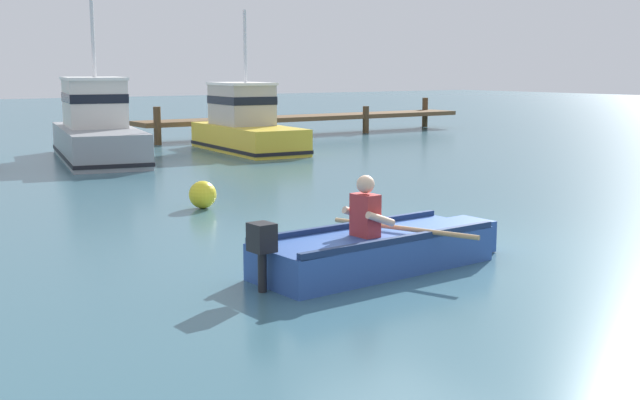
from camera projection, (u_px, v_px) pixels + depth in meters
ground_plane at (396, 245)px, 11.31m from camera, size 120.00×120.00×0.00m
wooden_dock at (310, 118)px, 30.14m from camera, size 13.56×1.64×1.24m
rowboat_with_person at (378, 249)px, 9.95m from camera, size 3.72×1.89×1.19m
moored_boat_grey at (97, 130)px, 21.81m from camera, size 3.07×6.06×4.46m
moored_boat_yellow at (246, 126)px, 24.19m from camera, size 2.18×4.96×4.16m
mooring_buoy at (203, 195)px, 14.26m from camera, size 0.49×0.49×0.49m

